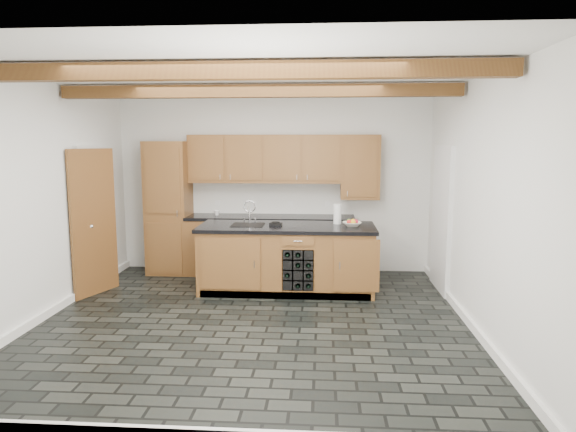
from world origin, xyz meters
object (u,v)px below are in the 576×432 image
island (287,258)px  fruit_bowl (352,224)px  paper_towel (337,214)px  kitchen_scale (276,224)px

island → fruit_bowl: fruit_bowl is taller
fruit_bowl → paper_towel: bearing=131.7°
paper_towel → fruit_bowl: bearing=-48.3°
island → paper_towel: (0.70, 0.21, 0.61)m
kitchen_scale → paper_towel: paper_towel is taller
island → kitchen_scale: (-0.16, 0.01, 0.49)m
island → fruit_bowl: (0.90, -0.01, 0.50)m
kitchen_scale → fruit_bowl: size_ratio=0.70×
island → paper_towel: size_ratio=8.81×
kitchen_scale → paper_towel: 0.90m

